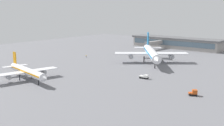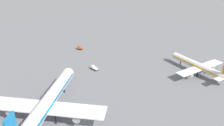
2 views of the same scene
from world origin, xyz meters
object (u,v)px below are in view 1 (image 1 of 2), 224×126
(airplane_taxiing, at_px, (151,53))
(pushback_tractor, at_px, (144,77))
(airplane_at_gate, at_px, (27,71))
(baggage_tug, at_px, (194,93))
(ground_crew_worker, at_px, (86,56))

(airplane_taxiing, relative_size, pushback_tractor, 10.42)
(airplane_at_gate, relative_size, pushback_tractor, 8.54)
(airplane_taxiing, xyz_separation_m, baggage_tug, (-48.46, 48.11, -4.96))
(pushback_tractor, relative_size, baggage_tug, 1.19)
(ground_crew_worker, bearing_deg, airplane_taxiing, -173.55)
(pushback_tractor, distance_m, baggage_tug, 31.64)
(airplane_at_gate, relative_size, airplane_taxiing, 0.82)
(airplane_taxiing, relative_size, ground_crew_worker, 27.71)
(ground_crew_worker, bearing_deg, pushback_tractor, 151.11)
(pushback_tractor, bearing_deg, baggage_tug, -22.26)
(airplane_at_gate, xyz_separation_m, pushback_tractor, (-40.11, -36.76, -3.26))
(airplane_taxiing, distance_m, ground_crew_worker, 46.35)
(baggage_tug, xyz_separation_m, ground_crew_worker, (93.40, -38.04, -0.31))
(pushback_tractor, height_order, baggage_tug, baggage_tug)
(airplane_at_gate, xyz_separation_m, baggage_tug, (-69.66, -25.45, -3.07))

